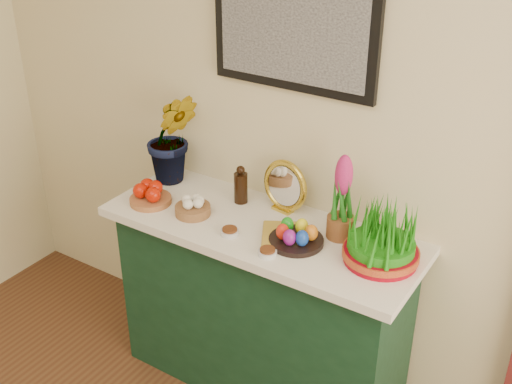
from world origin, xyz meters
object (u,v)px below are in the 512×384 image
Objects in this scene: hyacinth_green at (171,123)px; sideboard at (262,311)px; book at (262,235)px; mirror at (285,187)px; wheatgrass_sabzeh at (382,238)px.

sideboard is at bearing -51.08° from hyacinth_green.
book is (0.06, -0.09, 0.48)m from sideboard.
hyacinth_green is 0.62m from mirror.
sideboard is 2.19× the size of hyacinth_green.
hyacinth_green reaches higher than book.
book is (0.04, -0.26, -0.10)m from mirror.
sideboard is 0.60m from mirror.
book reaches higher than sideboard.
mirror is (0.01, 0.16, 0.58)m from sideboard.
wheatgrass_sabzeh reaches higher than book.
wheatgrass_sabzeh is at bearing 1.60° from sideboard.
hyacinth_green is 0.73m from book.
sideboard is 0.97m from hyacinth_green.
wheatgrass_sabzeh is (0.48, 0.11, 0.09)m from book.
mirror is at bearing -35.10° from hyacinth_green.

